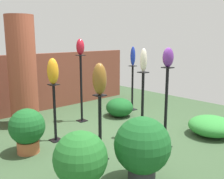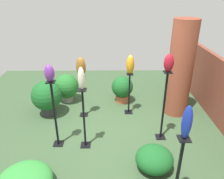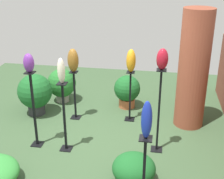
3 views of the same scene
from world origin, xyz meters
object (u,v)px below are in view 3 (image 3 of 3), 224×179
(pedestal_amber, at_px, (130,98))
(potted_plant_back_center, at_px, (35,92))
(brick_pillar, at_px, (193,70))
(pedestal_bronze, at_px, (75,97))
(art_vase_ivory, at_px, (61,71))
(art_vase_violet, at_px, (29,63))
(pedestal_ruby, at_px, (159,115))
(art_vase_cobalt, at_px, (147,120))
(art_vase_bronze, at_px, (73,60))
(pedestal_ivory, at_px, (65,120))
(pedestal_violet, at_px, (34,113))
(art_vase_amber, at_px, (131,61))
(art_vase_ruby, at_px, (162,59))
(potted_plant_front_right, at_px, (127,90))
(potted_plant_walkway_edge, at_px, (62,84))

(pedestal_amber, height_order, potted_plant_back_center, pedestal_amber)
(brick_pillar, xyz_separation_m, pedestal_bronze, (0.14, -2.35, -0.70))
(art_vase_ivory, height_order, potted_plant_back_center, art_vase_ivory)
(art_vase_violet, bearing_deg, pedestal_bronze, 160.23)
(pedestal_ruby, xyz_separation_m, pedestal_bronze, (-0.93, -1.76, -0.23))
(brick_pillar, relative_size, pedestal_amber, 2.19)
(brick_pillar, bearing_deg, art_vase_cobalt, -15.47)
(art_vase_cobalt, distance_m, art_vase_bronze, 2.97)
(pedestal_ivory, bearing_deg, art_vase_bronze, -172.30)
(pedestal_violet, distance_m, art_vase_bronze, 1.36)
(art_vase_amber, xyz_separation_m, art_vase_ruby, (1.05, 0.61, 0.39))
(art_vase_ivory, xyz_separation_m, potted_plant_back_center, (-1.23, -1.06, -0.98))
(brick_pillar, bearing_deg, pedestal_bronze, -86.55)
(brick_pillar, bearing_deg, potted_plant_back_center, -88.29)
(pedestal_violet, bearing_deg, potted_plant_front_right, 142.62)
(pedestal_ruby, height_order, art_vase_cobalt, art_vase_cobalt)
(brick_pillar, distance_m, pedestal_violet, 3.09)
(pedestal_bronze, distance_m, art_vase_bronze, 0.81)
(brick_pillar, height_order, pedestal_ivory, brick_pillar)
(brick_pillar, distance_m, pedestal_ivory, 2.63)
(pedestal_amber, xyz_separation_m, art_vase_violet, (1.25, -1.55, 1.08))
(pedestal_ruby, relative_size, art_vase_amber, 3.26)
(pedestal_ivory, xyz_separation_m, art_vase_bronze, (-1.18, -0.16, 0.70))
(art_vase_ruby, relative_size, art_vase_bronze, 0.73)
(art_vase_amber, height_order, art_vase_cobalt, art_vase_cobalt)
(pedestal_ruby, xyz_separation_m, art_vase_amber, (-1.05, -0.61, 0.60))
(art_vase_ivory, relative_size, art_vase_bronze, 0.90)
(art_vase_amber, relative_size, potted_plant_back_center, 0.51)
(art_vase_ruby, height_order, potted_plant_front_right, art_vase_ruby)
(art_vase_bronze, bearing_deg, art_vase_cobalt, 33.21)
(potted_plant_back_center, height_order, potted_plant_walkway_edge, potted_plant_back_center)
(pedestal_bronze, bearing_deg, potted_plant_back_center, -92.87)
(pedestal_violet, height_order, art_vase_cobalt, art_vase_cobalt)
(potted_plant_back_center, bearing_deg, pedestal_ivory, 40.75)
(art_vase_cobalt, relative_size, potted_plant_front_right, 0.65)
(pedestal_ruby, bearing_deg, pedestal_ivory, -81.08)
(potted_plant_walkway_edge, bearing_deg, art_vase_ruby, 53.51)
(brick_pillar, relative_size, potted_plant_front_right, 3.12)
(pedestal_ruby, distance_m, art_vase_cobalt, 1.72)
(potted_plant_front_right, bearing_deg, pedestal_ruby, 24.29)
(pedestal_violet, height_order, art_vase_bronze, art_vase_bronze)
(art_vase_cobalt, height_order, potted_plant_back_center, art_vase_cobalt)
(pedestal_ruby, height_order, pedestal_ivory, pedestal_ruby)
(pedestal_ruby, height_order, art_vase_violet, art_vase_violet)
(pedestal_amber, bearing_deg, potted_plant_front_right, -167.19)
(potted_plant_walkway_edge, bearing_deg, pedestal_ivory, 19.79)
(pedestal_bronze, relative_size, art_vase_ruby, 2.99)
(pedestal_bronze, bearing_deg, pedestal_amber, 95.82)
(art_vase_cobalt, bearing_deg, potted_plant_back_center, -135.06)
(pedestal_ruby, relative_size, potted_plant_walkway_edge, 1.89)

